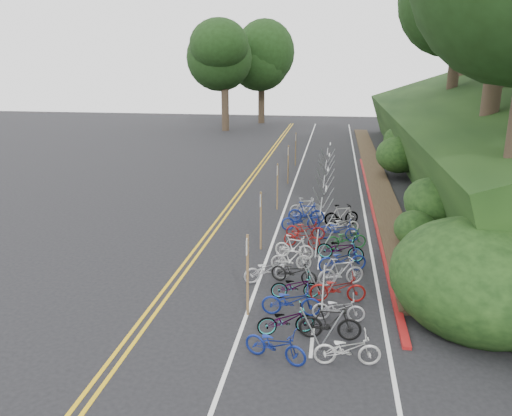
% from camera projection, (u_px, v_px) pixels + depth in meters
% --- Properties ---
extents(ground, '(120.00, 120.00, 0.00)m').
position_uv_depth(ground, '(221.00, 302.00, 16.41)').
color(ground, black).
rests_on(ground, ground).
extents(road_markings, '(7.47, 80.00, 0.01)m').
position_uv_depth(road_markings, '(276.00, 214.00, 25.89)').
color(road_markings, gold).
rests_on(road_markings, ground).
extents(red_curb, '(0.25, 28.00, 0.10)m').
position_uv_depth(red_curb, '(373.00, 207.00, 26.92)').
color(red_curb, maroon).
rests_on(red_curb, ground).
extents(embankment, '(14.30, 48.14, 9.11)m').
position_uv_depth(embankment, '(484.00, 144.00, 31.80)').
color(embankment, black).
rests_on(embankment, ground).
extents(bike_rack_front, '(1.18, 3.09, 1.25)m').
position_uv_depth(bike_rack_front, '(323.00, 295.00, 14.84)').
color(bike_rack_front, '#94979D').
rests_on(bike_rack_front, ground).
extents(bike_racks_rest, '(1.14, 23.00, 1.17)m').
position_uv_depth(bike_racks_rest, '(324.00, 187.00, 28.05)').
color(bike_racks_rest, '#94979D').
rests_on(bike_racks_rest, ground).
extents(signpost_near, '(0.08, 0.40, 2.66)m').
position_uv_depth(signpost_near, '(248.00, 270.00, 15.16)').
color(signpost_near, brown).
rests_on(signpost_near, ground).
extents(signposts_rest, '(0.08, 18.40, 2.50)m').
position_uv_depth(signposts_rest, '(283.00, 172.00, 29.19)').
color(signposts_rest, brown).
rests_on(signposts_rest, ground).
extents(bike_front, '(1.35, 1.85, 0.93)m').
position_uv_depth(bike_front, '(267.00, 269.00, 17.85)').
color(bike_front, '#9E9EA3').
rests_on(bike_front, ground).
extents(bike_valet, '(3.17, 14.82, 1.07)m').
position_uv_depth(bike_valet, '(319.00, 257.00, 18.93)').
color(bike_valet, navy).
rests_on(bike_valet, ground).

